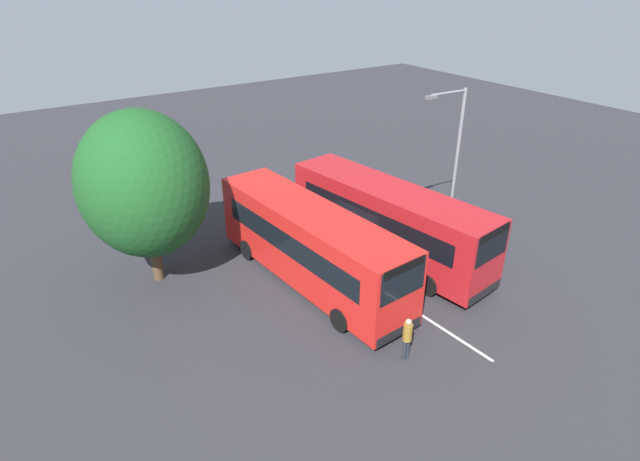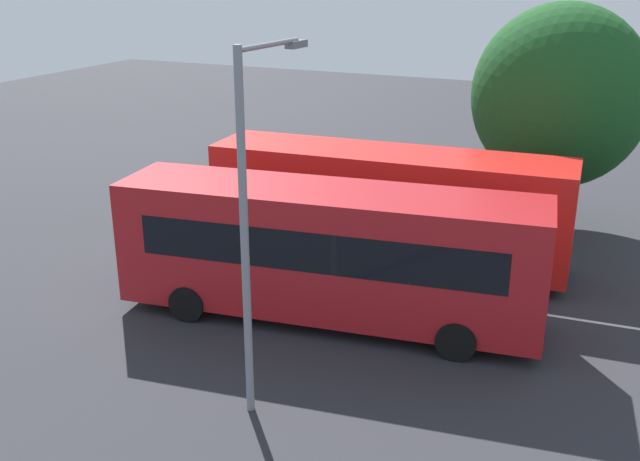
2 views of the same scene
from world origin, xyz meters
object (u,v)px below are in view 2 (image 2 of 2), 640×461
bus_far_left (387,203)px  street_lamp (251,211)px  pedestrian (215,205)px  bus_center_left (327,250)px  depot_tree (559,97)px

bus_far_left → street_lamp: street_lamp is taller
pedestrian → bus_far_left: bearing=-3.7°
bus_far_left → bus_center_left: bearing=85.0°
pedestrian → street_lamp: street_lamp is taller
bus_center_left → pedestrian: 7.20m
bus_center_left → depot_tree: bearing=-120.2°
pedestrian → depot_tree: size_ratio=0.23×
depot_tree → bus_far_left: bearing=53.9°
bus_far_left → pedestrian: bus_far_left is taller
bus_center_left → street_lamp: bearing=86.1°
bus_center_left → street_lamp: street_lamp is taller
pedestrian → street_lamp: size_ratio=0.23×
depot_tree → street_lamp: bearing=74.7°
bus_far_left → street_lamp: (-0.18, 8.28, 2.31)m
bus_far_left → bus_center_left: same height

